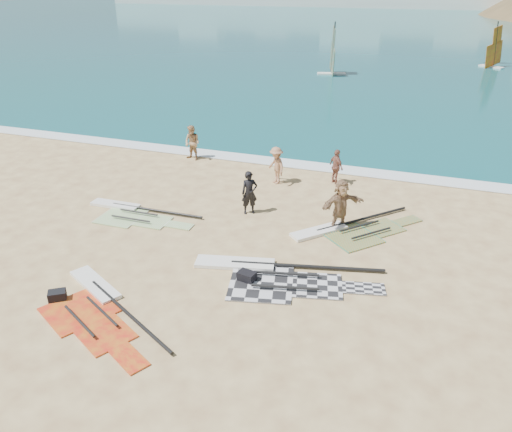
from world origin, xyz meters
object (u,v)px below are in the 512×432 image
(rig_green, at_px, (131,213))
(beachgoer_back, at_px, (336,167))
(beachgoer_left, at_px, (192,143))
(beachgoer_mid, at_px, (276,165))
(rig_orange, at_px, (349,230))
(rig_red, at_px, (97,306))
(rig_grey, at_px, (271,274))
(gear_bag_far, at_px, (247,277))
(person_wetsuit, at_px, (249,193))
(gear_bag_near, at_px, (57,296))
(beachgoer_right, at_px, (341,204))

(rig_green, relative_size, beachgoer_back, 3.09)
(beachgoer_left, bearing_deg, beachgoer_mid, -4.62)
(rig_orange, bearing_deg, beachgoer_back, 59.82)
(beachgoer_left, distance_m, beachgoer_mid, 5.37)
(rig_red, bearing_deg, beachgoer_mid, 107.87)
(rig_grey, relative_size, rig_red, 1.28)
(beachgoer_back, bearing_deg, rig_red, 113.16)
(gear_bag_far, relative_size, person_wetsuit, 0.31)
(person_wetsuit, bearing_deg, rig_red, -135.59)
(rig_orange, distance_m, person_wetsuit, 4.21)
(beachgoer_left, bearing_deg, person_wetsuit, -31.80)
(rig_orange, height_order, rig_red, same)
(rig_grey, distance_m, person_wetsuit, 4.83)
(rig_orange, relative_size, rig_red, 0.93)
(gear_bag_far, xyz_separation_m, beachgoer_left, (-6.69, 9.92, 0.74))
(rig_red, height_order, person_wetsuit, person_wetsuit)
(gear_bag_far, xyz_separation_m, person_wetsuit, (-1.64, 4.75, 0.73))
(rig_orange, bearing_deg, rig_red, -177.69)
(gear_bag_far, bearing_deg, beachgoer_back, 83.64)
(gear_bag_near, distance_m, beachgoer_left, 12.90)
(rig_orange, relative_size, beachgoer_left, 2.57)
(rig_green, height_order, person_wetsuit, person_wetsuit)
(rig_green, relative_size, rig_orange, 1.09)
(rig_grey, distance_m, beachgoer_back, 8.59)
(beachgoer_left, bearing_deg, gear_bag_near, -68.40)
(gear_bag_far, relative_size, beachgoer_back, 0.33)
(rig_green, relative_size, beachgoer_left, 2.79)
(gear_bag_far, height_order, beachgoer_back, beachgoer_back)
(rig_green, distance_m, person_wetsuit, 4.91)
(person_wetsuit, height_order, beachgoer_right, beachgoer_right)
(rig_green, height_order, beachgoer_right, beachgoer_right)
(rig_red, relative_size, beachgoer_right, 2.52)
(beachgoer_mid, relative_size, beachgoer_back, 1.07)
(rig_red, xyz_separation_m, gear_bag_far, (3.63, 2.77, 0.11))
(rig_grey, relative_size, rig_green, 1.26)
(rig_grey, height_order, beachgoer_right, beachgoer_right)
(rig_grey, distance_m, beachgoer_left, 11.90)
(rig_green, bearing_deg, rig_orange, 8.44)
(beachgoer_left, height_order, beachgoer_right, beachgoer_right)
(rig_green, height_order, gear_bag_near, gear_bag_near)
(beachgoer_back, bearing_deg, person_wetsuit, 103.18)
(gear_bag_near, height_order, person_wetsuit, person_wetsuit)
(rig_grey, bearing_deg, beachgoer_left, 114.85)
(gear_bag_near, bearing_deg, rig_grey, 31.47)
(rig_red, xyz_separation_m, beachgoer_left, (-3.06, 12.68, 0.85))
(gear_bag_near, relative_size, beachgoer_right, 0.26)
(rig_orange, xyz_separation_m, beachgoer_right, (-0.42, 0.18, 0.94))
(rig_red, distance_m, beachgoer_left, 13.07)
(rig_orange, bearing_deg, gear_bag_near, 177.02)
(beachgoer_back, distance_m, beachgoer_right, 4.59)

